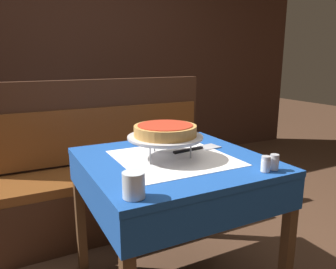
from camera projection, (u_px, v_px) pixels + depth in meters
dining_table_front at (174, 178)px, 1.65m from camera, size 0.87×0.87×0.74m
dining_table_rear at (68, 123)px, 3.08m from camera, size 0.71×0.71×0.74m
booth_bench at (111, 184)px, 2.42m from camera, size 1.63×0.49×1.07m
back_wall_panel at (74, 60)px, 3.47m from camera, size 6.00×0.04×2.40m
pizza_pan_stand at (165, 138)px, 1.61m from camera, size 0.37×0.37×0.11m
deep_dish_pizza at (165, 130)px, 1.60m from camera, size 0.31×0.31×0.06m
pizza_server at (198, 148)px, 1.78m from camera, size 0.29×0.10×0.01m
water_glass_near at (134, 185)px, 1.16m from camera, size 0.08×0.08×0.09m
salt_shaker at (266, 164)px, 1.42m from camera, size 0.04×0.04×0.07m
pepper_shaker at (274, 162)px, 1.44m from camera, size 0.04×0.04×0.07m
napkin_holder at (161, 131)px, 2.01m from camera, size 0.10×0.05×0.09m
condiment_caddy at (55, 107)px, 3.00m from camera, size 0.14×0.14×0.18m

